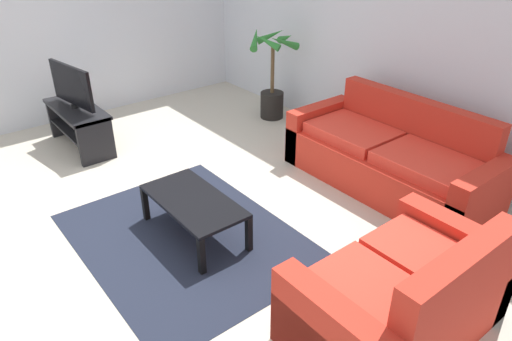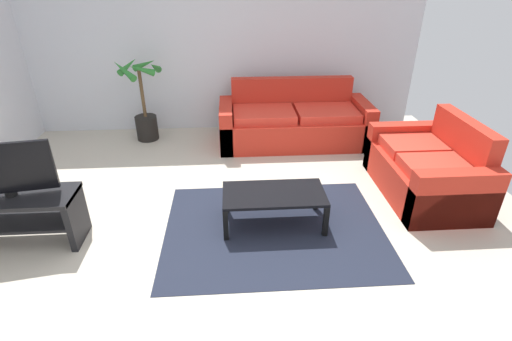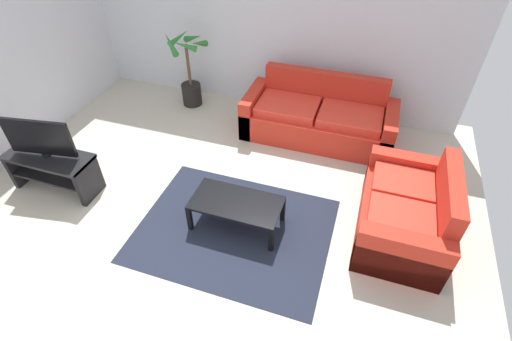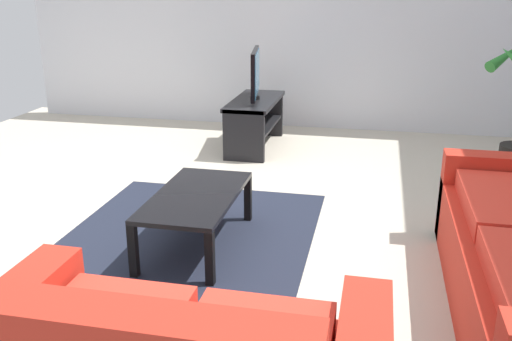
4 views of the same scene
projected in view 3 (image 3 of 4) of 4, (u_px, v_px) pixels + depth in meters
ground_plane at (194, 228)px, 4.42m from camera, size 6.60×6.60×0.00m
wall_back at (271, 24)px, 5.69m from camera, size 6.00×0.06×2.70m
couch_main at (318, 119)px, 5.63m from camera, size 2.19×0.90×0.90m
couch_loveseat at (405, 213)px, 4.19m from camera, size 0.90×1.46×0.90m
tv_stand at (52, 167)px, 4.73m from camera, size 1.10×0.45×0.52m
tv at (39, 138)px, 4.44m from camera, size 0.84×0.18×0.51m
coffee_table at (236, 205)px, 4.26m from camera, size 1.02×0.52×0.37m
area_rug at (234, 230)px, 4.39m from camera, size 2.20×1.70×0.01m
potted_palm at (190, 77)px, 6.21m from camera, size 0.66×0.66×1.24m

